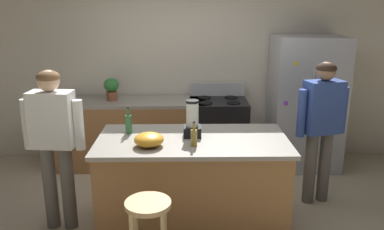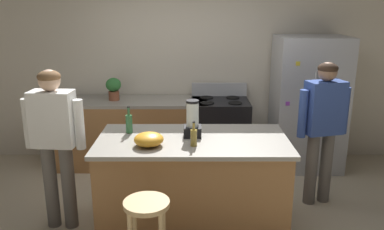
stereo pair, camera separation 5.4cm
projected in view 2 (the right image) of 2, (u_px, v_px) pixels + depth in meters
name	position (u px, v px, depth m)	size (l,w,h in m)	color
ground_plane	(192.00, 224.00, 4.06)	(14.00, 14.00, 0.00)	beige
back_wall	(192.00, 64.00, 5.57)	(8.00, 0.10, 2.70)	beige
kitchen_island	(192.00, 182.00, 3.94)	(1.83, 0.94, 0.92)	#9E6B3D
back_counter_run	(133.00, 133.00, 5.43)	(2.00, 0.64, 0.92)	#9E6B3D
refrigerator	(307.00, 104.00, 5.27)	(0.90, 0.73, 1.77)	#B7BABF
stove_range	(219.00, 133.00, 5.40)	(0.76, 0.65, 1.10)	black
person_by_island_left	(54.00, 135.00, 3.77)	(0.60, 0.25, 1.59)	#66605B
person_by_sink_right	(322.00, 120.00, 4.26)	(0.59, 0.31, 1.59)	#66605B
bar_stool	(147.00, 220.00, 3.09)	(0.36, 0.36, 0.71)	tan
potted_plant	(113.00, 87.00, 5.25)	(0.20, 0.20, 0.30)	brown
blender_appliance	(192.00, 121.00, 3.84)	(0.17, 0.17, 0.36)	black
bottle_olive_oil	(129.00, 123.00, 3.95)	(0.07, 0.07, 0.28)	#2D6638
bottle_vinegar	(193.00, 137.00, 3.60)	(0.06, 0.06, 0.24)	olive
mixing_bowl	(148.00, 139.00, 3.61)	(0.27, 0.27, 0.12)	orange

